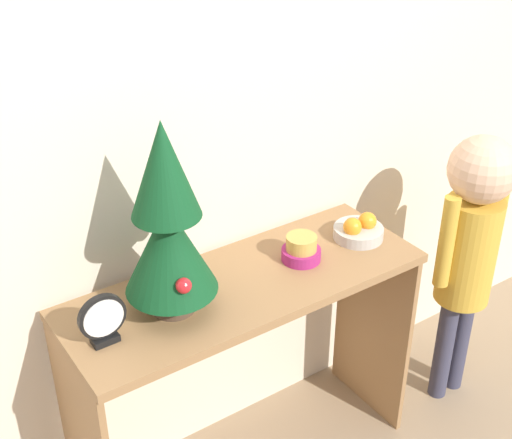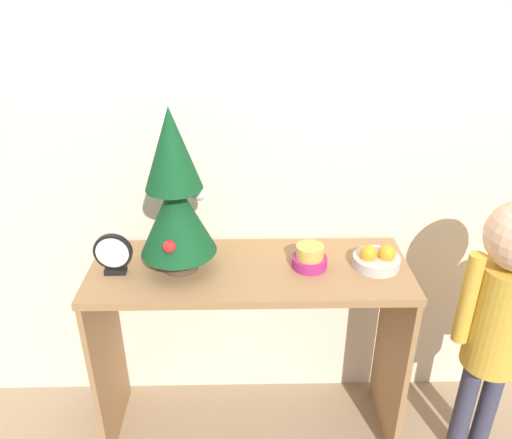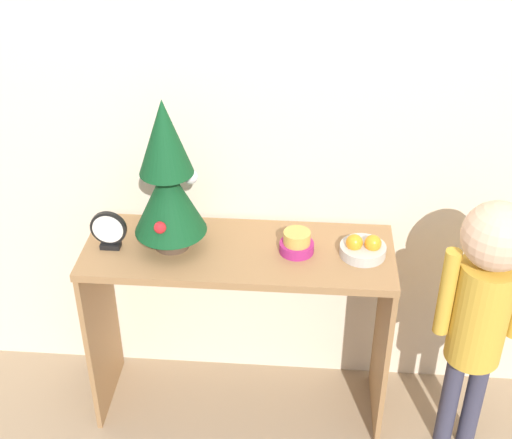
% 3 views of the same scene
% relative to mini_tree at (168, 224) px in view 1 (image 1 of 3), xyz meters
% --- Properties ---
extents(back_wall, '(7.00, 0.05, 2.50)m').
position_rel_mini_tree_xyz_m(back_wall, '(0.25, 0.25, 0.16)').
color(back_wall, beige).
rests_on(back_wall, ground_plane).
extents(console_table, '(1.16, 0.42, 0.81)m').
position_rel_mini_tree_xyz_m(console_table, '(0.25, -0.00, -0.48)').
color(console_table, olive).
rests_on(console_table, ground_plane).
extents(mini_tree, '(0.27, 0.27, 0.59)m').
position_rel_mini_tree_xyz_m(mini_tree, '(0.00, 0.00, 0.00)').
color(mini_tree, '#4C3828').
rests_on(mini_tree, console_table).
extents(fruit_bowl, '(0.17, 0.17, 0.09)m').
position_rel_mini_tree_xyz_m(fruit_bowl, '(0.71, -0.00, -0.26)').
color(fruit_bowl, '#B7B2A8').
rests_on(fruit_bowl, console_table).
extents(singing_bowl, '(0.13, 0.13, 0.09)m').
position_rel_mini_tree_xyz_m(singing_bowl, '(0.47, -0.00, -0.25)').
color(singing_bowl, '#9E2366').
rests_on(singing_bowl, console_table).
extents(desk_clock, '(0.13, 0.04, 0.15)m').
position_rel_mini_tree_xyz_m(desk_clock, '(-0.23, -0.03, -0.21)').
color(desk_clock, black).
rests_on(desk_clock, console_table).
extents(child_figure, '(0.32, 0.24, 1.12)m').
position_rel_mini_tree_xyz_m(child_figure, '(1.14, -0.14, -0.35)').
color(child_figure, '#38384C').
rests_on(child_figure, ground_plane).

